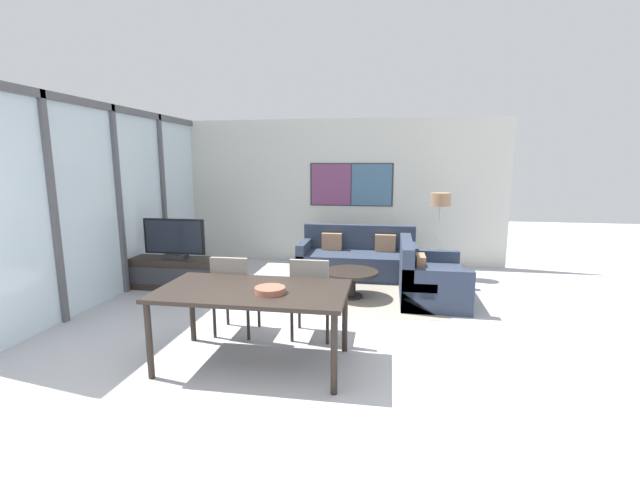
# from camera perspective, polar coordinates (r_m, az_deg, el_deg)

# --- Properties ---
(ground_plane) EXTENTS (24.00, 24.00, 0.00)m
(ground_plane) POSITION_cam_1_polar(r_m,az_deg,el_deg) (3.98, -9.57, -19.57)
(ground_plane) COLOR #B2B2B7
(wall_back) EXTENTS (6.72, 0.09, 2.80)m
(wall_back) POSITION_cam_1_polar(r_m,az_deg,el_deg) (8.46, 1.47, 6.44)
(wall_back) COLOR silver
(wall_back) RESTS_ON ground_plane
(window_wall_left) EXTENTS (0.07, 5.11, 2.80)m
(window_wall_left) POSITION_cam_1_polar(r_m,az_deg,el_deg) (7.08, -25.47, 5.72)
(window_wall_left) COLOR silver
(window_wall_left) RESTS_ON ground_plane
(area_rug) EXTENTS (2.69, 1.60, 0.01)m
(area_rug) POSITION_cam_1_polar(r_m,az_deg,el_deg) (6.43, 4.11, -7.56)
(area_rug) COLOR gray
(area_rug) RESTS_ON ground_plane
(tv_console) EXTENTS (1.57, 0.44, 0.49)m
(tv_console) POSITION_cam_1_polar(r_m,az_deg,el_deg) (7.17, -18.61, -4.21)
(tv_console) COLOR black
(tv_console) RESTS_ON ground_plane
(television) EXTENTS (1.00, 0.20, 0.63)m
(television) POSITION_cam_1_polar(r_m,az_deg,el_deg) (7.05, -18.86, 0.13)
(television) COLOR #2D2D33
(television) RESTS_ON tv_console
(sofa_main) EXTENTS (2.01, 0.92, 0.86)m
(sofa_main) POSITION_cam_1_polar(r_m,az_deg,el_deg) (7.61, 5.03, -2.63)
(sofa_main) COLOR #2D384C
(sofa_main) RESTS_ON ground_plane
(sofa_side) EXTENTS (0.92, 1.41, 0.86)m
(sofa_side) POSITION_cam_1_polar(r_m,az_deg,el_deg) (6.45, 14.00, -5.27)
(sofa_side) COLOR #2D384C
(sofa_side) RESTS_ON ground_plane
(coffee_table) EXTENTS (0.81, 0.81, 0.40)m
(coffee_table) POSITION_cam_1_polar(r_m,az_deg,el_deg) (6.35, 4.14, -4.99)
(coffee_table) COLOR black
(coffee_table) RESTS_ON ground_plane
(dining_table) EXTENTS (1.83, 0.99, 0.77)m
(dining_table) POSITION_cam_1_polar(r_m,az_deg,el_deg) (4.22, -8.96, -7.34)
(dining_table) COLOR black
(dining_table) RESTS_ON ground_plane
(dining_chair_left) EXTENTS (0.46, 0.46, 0.94)m
(dining_chair_left) POSITION_cam_1_polar(r_m,az_deg,el_deg) (5.02, -11.41, -6.78)
(dining_chair_left) COLOR gray
(dining_chair_left) RESTS_ON ground_plane
(dining_chair_centre) EXTENTS (0.46, 0.46, 0.94)m
(dining_chair_centre) POSITION_cam_1_polar(r_m,az_deg,el_deg) (4.81, -1.17, -7.31)
(dining_chair_centre) COLOR gray
(dining_chair_centre) RESTS_ON ground_plane
(fruit_bowl) EXTENTS (0.29, 0.29, 0.06)m
(fruit_bowl) POSITION_cam_1_polar(r_m,az_deg,el_deg) (4.03, -6.67, -6.60)
(fruit_bowl) COLOR #995642
(fruit_bowl) RESTS_ON dining_table
(floor_lamp) EXTENTS (0.33, 0.33, 1.47)m
(floor_lamp) POSITION_cam_1_polar(r_m,az_deg,el_deg) (7.57, 15.75, 4.33)
(floor_lamp) COLOR #2D2D33
(floor_lamp) RESTS_ON ground_plane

